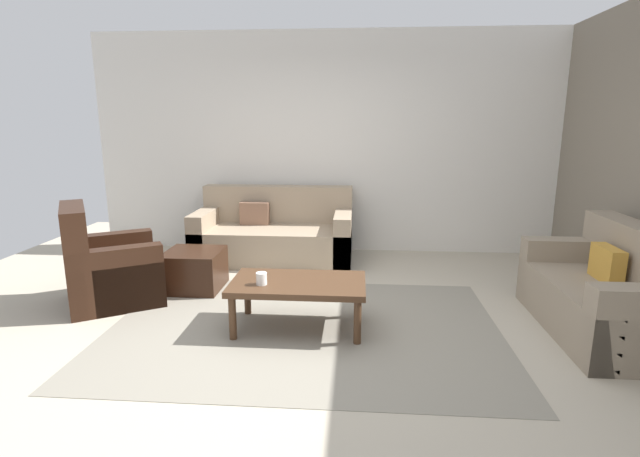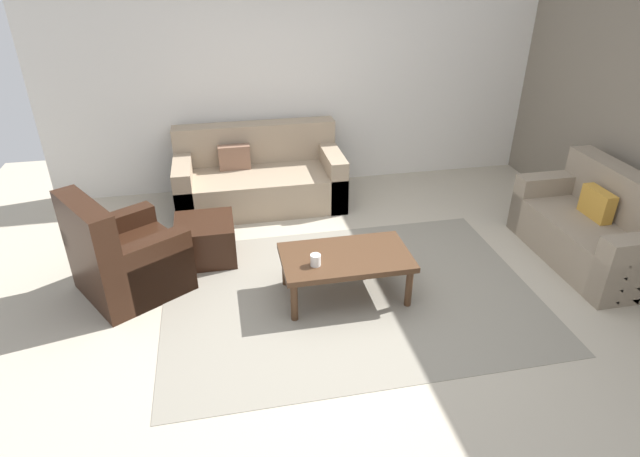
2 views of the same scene
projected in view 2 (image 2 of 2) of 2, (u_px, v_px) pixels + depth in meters
name	position (u px, v px, depth m)	size (l,w,h in m)	color
ground_plane	(350.00, 294.00, 4.64)	(8.00, 8.00, 0.00)	#B2A893
rear_partition	(299.00, 71.00, 6.20)	(6.00, 0.12, 2.80)	silver
area_rug	(350.00, 294.00, 4.64)	(3.24, 2.30, 0.01)	gray
couch_main	(259.00, 178.00, 6.18)	(1.90, 0.95, 0.88)	gray
couch_loveseat	(598.00, 231.00, 5.03)	(0.80, 1.53, 0.88)	gray
armchair_leather	(122.00, 262.00, 4.54)	(1.10, 1.10, 0.95)	black
ottoman	(206.00, 240.00, 5.09)	(0.56, 0.56, 0.40)	black
coffee_table	(346.00, 260.00, 4.47)	(1.10, 0.64, 0.41)	#472D1C
cup	(316.00, 260.00, 4.28)	(0.09, 0.09, 0.10)	white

